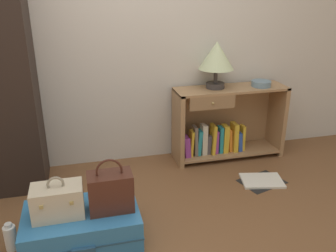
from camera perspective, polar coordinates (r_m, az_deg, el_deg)
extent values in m
cube|color=beige|center=(3.28, -7.28, 16.17)|extent=(6.40, 0.10, 2.60)
cube|color=#A37A51|center=(3.36, 1.58, -0.27)|extent=(0.04, 0.32, 0.70)
cube|color=#A37A51|center=(3.76, 16.73, 1.17)|extent=(0.04, 0.32, 0.70)
cube|color=#A37A51|center=(3.42, 9.93, 5.80)|extent=(1.06, 0.32, 0.02)
cube|color=#A37A51|center=(3.64, 9.30, -3.83)|extent=(0.98, 0.32, 0.02)
cube|color=#A37A51|center=(3.66, 8.63, 1.33)|extent=(0.98, 0.01, 0.68)
cube|color=#8F6B47|center=(3.22, 7.01, 3.66)|extent=(0.42, 0.02, 0.12)
sphere|color=#9E844C|center=(3.21, 7.11, 3.57)|extent=(0.02, 0.02, 0.02)
cube|color=purple|center=(3.43, 2.88, -3.19)|extent=(0.07, 0.12, 0.20)
cube|color=gold|center=(3.44, 3.67, -2.69)|extent=(0.04, 0.10, 0.25)
cube|color=#726659|center=(3.44, 4.27, -2.32)|extent=(0.04, 0.11, 0.29)
cube|color=teal|center=(3.46, 4.83, -2.57)|extent=(0.05, 0.10, 0.25)
cube|color=beige|center=(3.46, 5.65, -2.10)|extent=(0.05, 0.10, 0.30)
cube|color=#4C474C|center=(3.50, 6.34, -2.88)|extent=(0.05, 0.08, 0.19)
cube|color=gold|center=(3.50, 7.05, -2.04)|extent=(0.04, 0.13, 0.29)
cube|color=purple|center=(3.52, 7.54, -2.44)|extent=(0.03, 0.09, 0.23)
cube|color=teal|center=(3.53, 8.22, -2.10)|extent=(0.04, 0.10, 0.26)
cube|color=gold|center=(3.55, 8.92, -1.95)|extent=(0.05, 0.11, 0.27)
cube|color=orange|center=(3.57, 9.65, -2.22)|extent=(0.05, 0.08, 0.22)
cube|color=gold|center=(3.58, 10.37, -1.70)|extent=(0.05, 0.13, 0.28)
cube|color=#2D51B2|center=(3.62, 11.01, -2.29)|extent=(0.05, 0.12, 0.19)
cube|color=gold|center=(3.62, 11.62, -1.77)|extent=(0.03, 0.09, 0.25)
cylinder|color=#3D3838|center=(3.38, 7.44, 6.38)|extent=(0.17, 0.17, 0.05)
cylinder|color=#3D3838|center=(3.36, 7.51, 7.84)|extent=(0.04, 0.04, 0.13)
cone|color=beige|center=(3.32, 7.67, 10.99)|extent=(0.32, 0.32, 0.25)
cylinder|color=slate|center=(3.52, 14.46, 6.49)|extent=(0.18, 0.18, 0.05)
cube|color=teal|center=(2.52, -13.36, -15.12)|extent=(0.74, 0.45, 0.23)
cube|color=#285071|center=(2.52, -13.36, -15.12)|extent=(0.74, 0.46, 0.01)
cube|color=#285071|center=(2.33, -13.15, -18.56)|extent=(0.14, 0.02, 0.03)
cube|color=beige|center=(2.40, -16.99, -11.25)|extent=(0.31, 0.19, 0.20)
torus|color=gray|center=(2.34, -17.30, -8.76)|extent=(0.11, 0.02, 0.11)
cube|color=tan|center=(2.31, -19.34, -12.00)|extent=(0.02, 0.01, 0.02)
cube|color=tan|center=(2.29, -14.95, -11.67)|extent=(0.02, 0.01, 0.02)
cube|color=#472319|center=(2.37, -9.04, -10.21)|extent=(0.28, 0.17, 0.26)
torus|color=#472319|center=(2.30, -9.25, -7.06)|extent=(0.17, 0.01, 0.17)
cylinder|color=white|center=(2.62, -23.55, -15.85)|extent=(0.08, 0.08, 0.17)
cylinder|color=silver|center=(2.56, -23.87, -14.12)|extent=(0.05, 0.05, 0.02)
cube|color=white|center=(3.26, 14.57, -8.33)|extent=(0.39, 0.32, 0.02)
cube|color=black|center=(3.27, 14.56, -8.45)|extent=(0.42, 0.36, 0.01)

